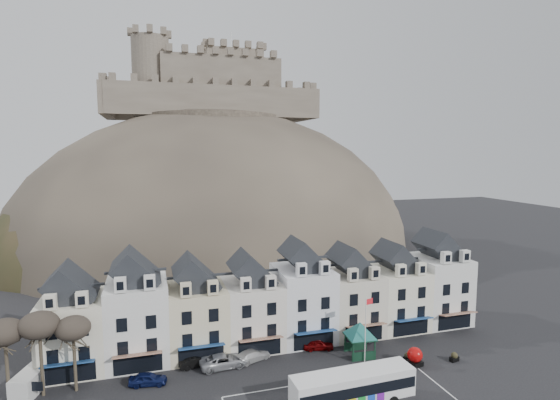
# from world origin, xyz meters

# --- Properties ---
(coach_bay_markings) EXTENTS (22.00, 7.50, 0.01)m
(coach_bay_markings) POSITION_xyz_m (2.00, 1.25, 0.00)
(coach_bay_markings) COLOR silver
(coach_bay_markings) RESTS_ON ground
(townhouse_terrace) EXTENTS (54.40, 9.35, 11.80)m
(townhouse_terrace) POSITION_xyz_m (0.15, 15.97, 5.30)
(townhouse_terrace) COLOR #EEE8CF
(townhouse_terrace) RESTS_ON ground
(castle_hill) EXTENTS (100.00, 76.00, 68.00)m
(castle_hill) POSITION_xyz_m (1.25, 68.95, 0.11)
(castle_hill) COLOR #342F28
(castle_hill) RESTS_ON ground
(castle) EXTENTS (50.20, 22.20, 22.00)m
(castle) POSITION_xyz_m (0.51, 75.93, 40.19)
(castle) COLOR brown
(castle) RESTS_ON ground
(tree_left_far) EXTENTS (3.61, 3.61, 8.24)m
(tree_left_far) POSITION_xyz_m (-29.00, 10.50, 6.90)
(tree_left_far) COLOR #383124
(tree_left_far) RESTS_ON ground
(tree_left_mid) EXTENTS (3.78, 3.78, 8.64)m
(tree_left_mid) POSITION_xyz_m (-26.00, 10.50, 7.24)
(tree_left_mid) COLOR #383124
(tree_left_mid) RESTS_ON ground
(tree_left_near) EXTENTS (3.43, 3.43, 7.84)m
(tree_left_near) POSITION_xyz_m (-23.00, 10.50, 6.55)
(tree_left_near) COLOR #383124
(tree_left_near) RESTS_ON ground
(bus) EXTENTS (12.22, 3.19, 3.43)m
(bus) POSITION_xyz_m (2.78, 0.03, 1.89)
(bus) COLOR #262628
(bus) RESTS_ON ground
(bus_shelter) EXTENTS (6.47, 6.47, 4.12)m
(bus_shelter) POSITION_xyz_m (8.14, 9.10, 3.20)
(bus_shelter) COLOR #103120
(bus_shelter) RESTS_ON ground
(red_buoy) EXTENTS (1.74, 1.74, 2.11)m
(red_buoy) POSITION_xyz_m (13.03, 5.12, 1.08)
(red_buoy) COLOR black
(red_buoy) RESTS_ON ground
(flagpole) EXTENTS (1.07, 0.37, 7.67)m
(flagpole) POSITION_xyz_m (8.08, 7.56, 4.38)
(flagpole) COLOR silver
(flagpole) RESTS_ON ground
(white_van) EXTENTS (3.34, 5.15, 2.17)m
(white_van) POSITION_xyz_m (-27.30, 11.68, 1.09)
(white_van) COLOR silver
(white_van) RESTS_ON ground
(planter_west) EXTENTS (1.07, 0.72, 0.98)m
(planter_west) POSITION_xyz_m (12.90, 6.38, 0.47)
(planter_west) COLOR black
(planter_west) RESTS_ON ground
(planter_east) EXTENTS (1.15, 0.75, 1.08)m
(planter_east) POSITION_xyz_m (18.00, 4.64, 0.52)
(planter_east) COLOR black
(planter_east) RESTS_ON ground
(car_navy) EXTENTS (4.06, 2.14, 1.32)m
(car_navy) POSITION_xyz_m (-16.00, 9.50, 0.66)
(car_navy) COLOR #0D1543
(car_navy) RESTS_ON ground
(car_black) EXTENTS (3.99, 1.99, 1.26)m
(car_black) POSITION_xyz_m (-10.80, 12.00, 0.63)
(car_black) COLOR black
(car_black) RESTS_ON ground
(car_silver) EXTENTS (5.43, 2.81, 1.49)m
(car_silver) POSITION_xyz_m (-7.83, 10.97, 0.75)
(car_silver) COLOR #A1A3A9
(car_silver) RESTS_ON ground
(car_white) EXTENTS (4.88, 3.40, 1.31)m
(car_white) POSITION_xyz_m (-4.40, 11.53, 0.66)
(car_white) COLOR silver
(car_white) RESTS_ON ground
(car_maroon) EXTENTS (4.01, 2.24, 1.29)m
(car_maroon) POSITION_xyz_m (3.99, 12.00, 0.64)
(car_maroon) COLOR #5B0506
(car_maroon) RESTS_ON ground
(car_charcoal) EXTENTS (3.96, 2.03, 1.25)m
(car_charcoal) POSITION_xyz_m (9.63, 11.82, 0.62)
(car_charcoal) COLOR black
(car_charcoal) RESTS_ON ground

